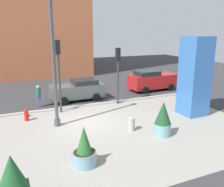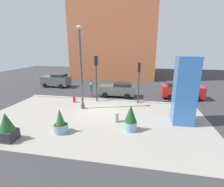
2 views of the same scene
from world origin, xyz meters
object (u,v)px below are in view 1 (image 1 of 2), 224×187
(lamp_post, at_px, (54,64))
(fire_hydrant, at_px, (26,115))
(traffic_light_far_side, at_px, (118,67))
(car_curb_east, at_px, (78,90))
(potted_plant_by_pillar, at_px, (163,119))
(potted_plant_near_right, at_px, (84,150))
(traffic_light_corner, at_px, (59,65))
(car_curb_west, at_px, (152,80))
(pedestrian_by_curb, at_px, (38,95))
(art_pillar_blue, at_px, (195,77))
(concrete_bollard, at_px, (131,124))
(potted_plant_curbside, at_px, (13,183))

(lamp_post, xyz_separation_m, fire_hydrant, (-1.55, 1.58, -3.25))
(traffic_light_far_side, relative_size, car_curb_east, 1.00)
(potted_plant_by_pillar, bearing_deg, potted_plant_near_right, -165.76)
(traffic_light_corner, distance_m, car_curb_west, 9.80)
(potted_plant_by_pillar, relative_size, pedestrian_by_curb, 1.14)
(car_curb_east, bearing_deg, potted_plant_by_pillar, -75.02)
(car_curb_west, bearing_deg, art_pillar_blue, -100.45)
(potted_plant_near_right, distance_m, traffic_light_far_side, 9.06)
(potted_plant_by_pillar, xyz_separation_m, pedestrian_by_curb, (-5.29, 7.64, -0.01))
(potted_plant_near_right, xyz_separation_m, fire_hydrant, (-1.73, 6.29, -0.30))
(fire_hydrant, relative_size, traffic_light_far_side, 0.18)
(lamp_post, relative_size, potted_plant_by_pillar, 4.02)
(lamp_post, height_order, car_curb_west, lamp_post)
(potted_plant_near_right, height_order, car_curb_west, car_curb_west)
(potted_plant_by_pillar, xyz_separation_m, traffic_light_far_side, (0.27, 6.14, 1.92))
(potted_plant_by_pillar, xyz_separation_m, concrete_bollard, (-1.19, 1.20, -0.53))
(concrete_bollard, height_order, traffic_light_far_side, traffic_light_far_side)
(concrete_bollard, bearing_deg, traffic_light_far_side, 73.53)
(concrete_bollard, relative_size, traffic_light_far_side, 0.18)
(art_pillar_blue, distance_m, traffic_light_corner, 8.77)
(art_pillar_blue, distance_m, potted_plant_curbside, 12.19)
(fire_hydrant, bearing_deg, traffic_light_far_side, 8.80)
(lamp_post, distance_m, potted_plant_near_right, 5.56)
(concrete_bollard, bearing_deg, potted_plant_near_right, -145.37)
(potted_plant_curbside, distance_m, concrete_bollard, 7.32)
(art_pillar_blue, xyz_separation_m, potted_plant_curbside, (-11.11, -4.76, -1.60))
(fire_hydrant, bearing_deg, pedestrian_by_curb, 67.16)
(art_pillar_blue, height_order, fire_hydrant, art_pillar_blue)
(potted_plant_by_pillar, height_order, car_curb_west, car_curb_west)
(car_curb_west, bearing_deg, car_curb_east, -175.80)
(lamp_post, xyz_separation_m, concrete_bollard, (3.61, -2.34, -3.25))
(lamp_post, bearing_deg, fire_hydrant, 134.51)
(art_pillar_blue, distance_m, potted_plant_by_pillar, 4.58)
(lamp_post, xyz_separation_m, car_curb_west, (9.81, 5.24, -2.69))
(concrete_bollard, height_order, car_curb_east, car_curb_east)
(potted_plant_curbside, xyz_separation_m, concrete_bollard, (6.15, 3.92, -0.55))
(fire_hydrant, distance_m, car_curb_east, 5.22)
(lamp_post, height_order, art_pillar_blue, lamp_post)
(concrete_bollard, xyz_separation_m, pedestrian_by_curb, (-4.10, 6.45, 0.52))
(lamp_post, xyz_separation_m, potted_plant_by_pillar, (4.80, -3.54, -2.72))
(car_curb_west, bearing_deg, concrete_bollard, -129.29)
(potted_plant_near_right, height_order, concrete_bollard, potted_plant_near_right)
(traffic_light_far_side, bearing_deg, traffic_light_corner, -176.72)
(potted_plant_curbside, relative_size, concrete_bollard, 2.45)
(art_pillar_blue, distance_m, traffic_light_far_side, 5.40)
(potted_plant_near_right, relative_size, fire_hydrant, 2.28)
(potted_plant_near_right, distance_m, car_curb_east, 9.73)
(concrete_bollard, xyz_separation_m, traffic_light_corner, (-2.89, 4.70, 2.84))
(car_curb_west, height_order, car_curb_east, car_curb_west)
(art_pillar_blue, bearing_deg, traffic_light_corner, 153.82)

